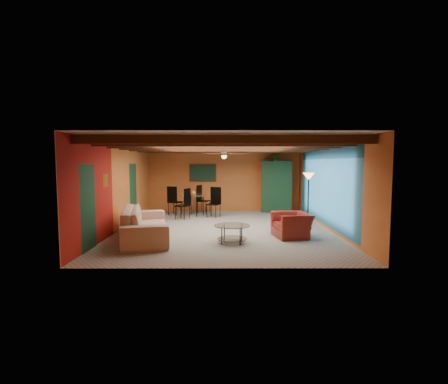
{
  "coord_description": "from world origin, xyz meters",
  "views": [
    {
      "loc": [
        -0.03,
        -10.5,
        2.09
      ],
      "look_at": [
        0.0,
        0.2,
        1.15
      ],
      "focal_mm": 27.01,
      "sensor_mm": 36.0,
      "label": 1
    }
  ],
  "objects_px": {
    "armchair": "(292,225)",
    "floor_lamp": "(308,201)",
    "vase": "(194,184)",
    "coffee_table": "(232,234)",
    "armoire": "(276,187)",
    "dining_table": "(194,201)",
    "potted_plant": "(276,157)",
    "sofa": "(145,223)"
  },
  "relations": [
    {
      "from": "coffee_table",
      "to": "potted_plant",
      "type": "xyz_separation_m",
      "value": [
        2.0,
        5.55,
        2.1
      ]
    },
    {
      "from": "potted_plant",
      "to": "vase",
      "type": "relative_size",
      "value": 2.7
    },
    {
      "from": "vase",
      "to": "coffee_table",
      "type": "bearing_deg",
      "value": -72.7
    },
    {
      "from": "armoire",
      "to": "floor_lamp",
      "type": "height_order",
      "value": "armoire"
    },
    {
      "from": "dining_table",
      "to": "armoire",
      "type": "distance_m",
      "value": 3.59
    },
    {
      "from": "coffee_table",
      "to": "floor_lamp",
      "type": "distance_m",
      "value": 3.14
    },
    {
      "from": "armoire",
      "to": "dining_table",
      "type": "bearing_deg",
      "value": -152.84
    },
    {
      "from": "sofa",
      "to": "vase",
      "type": "distance_m",
      "value": 4.2
    },
    {
      "from": "coffee_table",
      "to": "vase",
      "type": "bearing_deg",
      "value": 107.3
    },
    {
      "from": "coffee_table",
      "to": "armoire",
      "type": "relative_size",
      "value": 0.44
    },
    {
      "from": "armoire",
      "to": "potted_plant",
      "type": "height_order",
      "value": "potted_plant"
    },
    {
      "from": "sofa",
      "to": "vase",
      "type": "bearing_deg",
      "value": -25.77
    },
    {
      "from": "vase",
      "to": "armoire",
      "type": "bearing_deg",
      "value": 18.0
    },
    {
      "from": "coffee_table",
      "to": "armoire",
      "type": "height_order",
      "value": "armoire"
    },
    {
      "from": "sofa",
      "to": "floor_lamp",
      "type": "distance_m",
      "value": 5.03
    },
    {
      "from": "armchair",
      "to": "dining_table",
      "type": "relative_size",
      "value": 0.47
    },
    {
      "from": "coffee_table",
      "to": "floor_lamp",
      "type": "bearing_deg",
      "value": 37.31
    },
    {
      "from": "potted_plant",
      "to": "vase",
      "type": "height_order",
      "value": "potted_plant"
    },
    {
      "from": "floor_lamp",
      "to": "potted_plant",
      "type": "bearing_deg",
      "value": 96.96
    },
    {
      "from": "sofa",
      "to": "armchair",
      "type": "distance_m",
      "value": 4.06
    },
    {
      "from": "potted_plant",
      "to": "vase",
      "type": "bearing_deg",
      "value": -162.0
    },
    {
      "from": "potted_plant",
      "to": "vase",
      "type": "distance_m",
      "value": 3.72
    },
    {
      "from": "coffee_table",
      "to": "armoire",
      "type": "distance_m",
      "value": 5.95
    },
    {
      "from": "coffee_table",
      "to": "dining_table",
      "type": "height_order",
      "value": "dining_table"
    },
    {
      "from": "armchair",
      "to": "potted_plant",
      "type": "xyz_separation_m",
      "value": [
        0.3,
        4.9,
        1.99
      ]
    },
    {
      "from": "coffee_table",
      "to": "armoire",
      "type": "bearing_deg",
      "value": 70.21
    },
    {
      "from": "dining_table",
      "to": "armoire",
      "type": "relative_size",
      "value": 1.06
    },
    {
      "from": "sofa",
      "to": "floor_lamp",
      "type": "height_order",
      "value": "floor_lamp"
    },
    {
      "from": "armoire",
      "to": "floor_lamp",
      "type": "distance_m",
      "value": 3.71
    },
    {
      "from": "sofa",
      "to": "armoire",
      "type": "height_order",
      "value": "armoire"
    },
    {
      "from": "sofa",
      "to": "vase",
      "type": "xyz_separation_m",
      "value": [
        0.97,
        4.0,
        0.82
      ]
    },
    {
      "from": "sofa",
      "to": "armchair",
      "type": "relative_size",
      "value": 2.77
    },
    {
      "from": "coffee_table",
      "to": "vase",
      "type": "distance_m",
      "value": 4.77
    },
    {
      "from": "armchair",
      "to": "floor_lamp",
      "type": "xyz_separation_m",
      "value": [
        0.75,
        1.21,
        0.54
      ]
    },
    {
      "from": "sofa",
      "to": "floor_lamp",
      "type": "relative_size",
      "value": 1.65
    },
    {
      "from": "coffee_table",
      "to": "vase",
      "type": "relative_size",
      "value": 5.21
    },
    {
      "from": "vase",
      "to": "armchair",
      "type": "bearing_deg",
      "value": -50.96
    },
    {
      "from": "armchair",
      "to": "coffee_table",
      "type": "height_order",
      "value": "armchair"
    },
    {
      "from": "floor_lamp",
      "to": "armchair",
      "type": "bearing_deg",
      "value": -121.86
    },
    {
      "from": "armoire",
      "to": "floor_lamp",
      "type": "xyz_separation_m",
      "value": [
        0.45,
        -3.68,
        -0.16
      ]
    },
    {
      "from": "dining_table",
      "to": "vase",
      "type": "relative_size",
      "value": 12.48
    },
    {
      "from": "potted_plant",
      "to": "armchair",
      "type": "bearing_deg",
      "value": -93.54
    }
  ]
}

